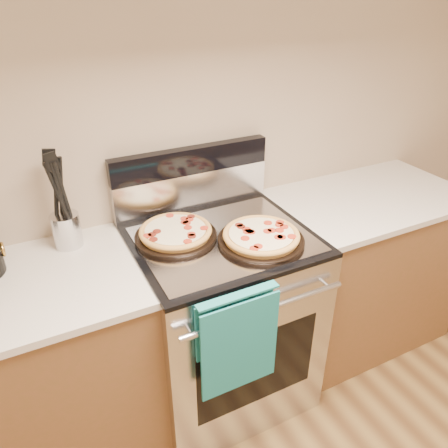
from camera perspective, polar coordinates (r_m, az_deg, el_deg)
name	(u,v)px	position (r m, az deg, el deg)	size (l,w,h in m)	color
wall_back	(186,117)	(2.00, -5.02, 13.76)	(4.00, 4.00, 0.00)	tan
range_body	(222,320)	(2.15, -0.32, -12.41)	(0.76, 0.68, 0.90)	#B7B7BC
oven_window	(257,368)	(1.94, 4.32, -18.27)	(0.56, 0.01, 0.40)	black
cooktop	(221,238)	(1.88, -0.36, -1.89)	(0.76, 0.68, 0.02)	black
backsplash_lower	(192,190)	(2.08, -4.19, 4.45)	(0.76, 0.06, 0.18)	silver
backsplash_upper	(191,160)	(2.02, -4.34, 8.30)	(0.76, 0.06, 0.12)	black
oven_handle	(266,310)	(1.68, 5.48, -11.09)	(0.03, 0.03, 0.70)	silver
dish_towel	(237,340)	(1.70, 1.75, -14.88)	(0.32, 0.05, 0.42)	teal
foil_sheet	(224,239)	(1.85, 0.05, -1.98)	(0.70, 0.55, 0.01)	gray
cabinet_left	(26,383)	(2.07, -24.44, -18.43)	(1.00, 0.62, 0.88)	brown
cabinet_right	(358,270)	(2.60, 17.08, -5.81)	(1.00, 0.62, 0.88)	brown
countertop_right	(371,198)	(2.38, 18.66, 3.20)	(1.02, 0.64, 0.03)	beige
pepperoni_pizza_back	(176,233)	(1.85, -6.33, -1.15)	(0.34, 0.34, 0.05)	#B97738
pepperoni_pizza_front	(261,237)	(1.81, 4.87, -1.72)	(0.36, 0.36, 0.05)	#B97738
utensil_crock	(67,230)	(1.91, -19.84, -0.75)	(0.11, 0.11, 0.14)	silver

